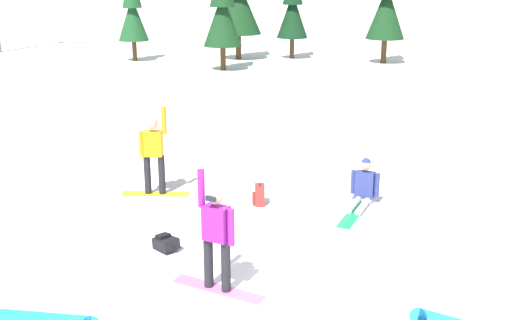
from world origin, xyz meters
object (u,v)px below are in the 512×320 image
at_px(snowboarder_midground, 154,154).
at_px(backpack_red, 259,195).
at_px(backpack_black, 166,243).
at_px(pine_tree_short, 222,9).
at_px(pine_tree_twin, 387,2).
at_px(snowboarder_background, 363,189).
at_px(pine_tree_broad, 293,7).
at_px(pine_tree_slender, 132,10).
at_px(snowboarder_foreground, 217,236).

distance_m(snowboarder_midground, backpack_red, 2.53).
bearing_deg(backpack_black, backpack_red, 63.23).
height_order(snowboarder_midground, pine_tree_short, pine_tree_short).
height_order(snowboarder_midground, pine_tree_twin, pine_tree_twin).
distance_m(backpack_black, pine_tree_short, 20.93).
relative_size(snowboarder_midground, snowboarder_background, 1.12).
xyz_separation_m(snowboarder_midground, pine_tree_short, (-2.40, 17.66, 1.96)).
relative_size(pine_tree_twin, pine_tree_short, 1.08).
xyz_separation_m(snowboarder_background, pine_tree_short, (-6.98, 17.49, 2.57)).
xyz_separation_m(backpack_black, backpack_red, (1.28, 2.54, 0.08)).
distance_m(snowboarder_background, pine_tree_twin, 21.42).
height_order(pine_tree_broad, pine_tree_short, pine_tree_short).
distance_m(backpack_black, pine_tree_slender, 24.61).
relative_size(snowboarder_foreground, pine_tree_short, 0.37).
distance_m(snowboarder_background, backpack_black, 4.55).
xyz_separation_m(snowboarder_background, pine_tree_broad, (-4.16, 22.23, 2.44)).
relative_size(backpack_black, backpack_red, 1.19).
bearing_deg(pine_tree_twin, pine_tree_short, -154.42).
bearing_deg(backpack_black, snowboarder_midground, 111.95).
bearing_deg(pine_tree_twin, snowboarder_background, -92.17).
bearing_deg(snowboarder_midground, snowboarder_background, 2.04).
bearing_deg(snowboarder_foreground, backpack_black, 134.30).
height_order(pine_tree_twin, pine_tree_short, pine_tree_twin).
height_order(snowboarder_midground, pine_tree_slender, pine_tree_slender).
bearing_deg(snowboarder_background, pine_tree_twin, 87.83).
bearing_deg(snowboarder_foreground, pine_tree_short, 102.40).
xyz_separation_m(pine_tree_broad, pine_tree_slender, (-8.23, -2.38, -0.11)).
bearing_deg(snowboarder_midground, pine_tree_slender, 111.31).
relative_size(snowboarder_foreground, pine_tree_slender, 0.40).
bearing_deg(snowboarder_foreground, pine_tree_slender, 112.92).
bearing_deg(backpack_black, snowboarder_foreground, -45.70).
xyz_separation_m(snowboarder_background, backpack_red, (-2.18, -0.41, -0.13)).
xyz_separation_m(snowboarder_foreground, pine_tree_broad, (-1.95, 26.46, 1.86)).
xyz_separation_m(snowboarder_midground, backpack_black, (1.12, -2.78, -0.81)).
bearing_deg(snowboarder_midground, backpack_black, -68.05).
bearing_deg(snowboarder_background, snowboarder_foreground, -117.52).
xyz_separation_m(backpack_black, pine_tree_twin, (4.27, 24.17, 3.00)).
relative_size(backpack_black, pine_tree_short, 0.10).
xyz_separation_m(snowboarder_foreground, backpack_black, (-1.25, 1.29, -0.78)).
relative_size(backpack_red, pine_tree_short, 0.09).
bearing_deg(pine_tree_broad, pine_tree_short, -120.83).
bearing_deg(pine_tree_broad, backpack_black, -88.41).
distance_m(snowboarder_foreground, snowboarder_midground, 4.71).
distance_m(backpack_red, pine_tree_short, 18.73).
xyz_separation_m(snowboarder_background, backpack_black, (-3.46, -2.95, -0.21)).
distance_m(snowboarder_midground, pine_tree_twin, 22.16).
relative_size(snowboarder_background, pine_tree_slender, 0.37).
distance_m(snowboarder_midground, pine_tree_broad, 22.47).
xyz_separation_m(backpack_black, pine_tree_slender, (-8.93, 22.79, 2.53)).
xyz_separation_m(pine_tree_broad, pine_tree_twin, (4.96, -1.01, 0.35)).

